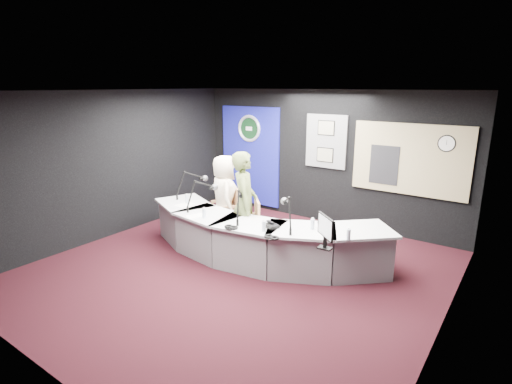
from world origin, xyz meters
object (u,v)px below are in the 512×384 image
Objects in this scene: armchair_left at (225,210)px; armchair_right at (245,229)px; broadcast_desk at (255,238)px; person_woman at (245,203)px; person_man at (224,196)px.

armchair_right is (0.85, -0.47, -0.08)m from armchair_left.
broadcast_desk is 2.49× the size of person_woman.
person_woman is (0.85, -0.47, 0.39)m from armchair_left.
armchair_right is at bearing 9.36° from armchair_left.
armchair_left is at bearing 153.01° from broadcast_desk.
person_man is (0.00, 0.00, 0.29)m from armchair_left.
armchair_right is at bearing -0.00° from person_woman.
person_man is at bearing 153.01° from broadcast_desk.
broadcast_desk is at bearing 27.00° from armchair_right.
armchair_left reaches higher than broadcast_desk.
broadcast_desk is 5.20× the size of armchair_right.
person_man is at bearing 0.00° from armchair_left.
armchair_left is 0.98m from armchair_right.
person_man is (-0.85, 0.47, 0.36)m from armchair_right.
broadcast_desk is 4.41× the size of armchair_left.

